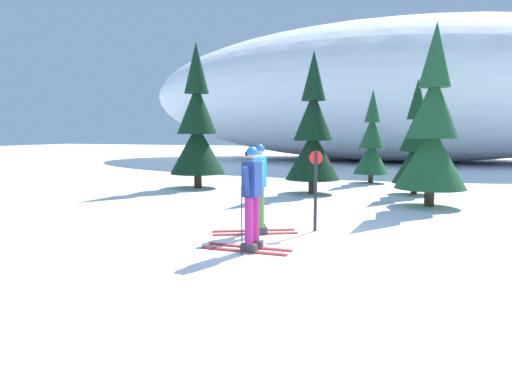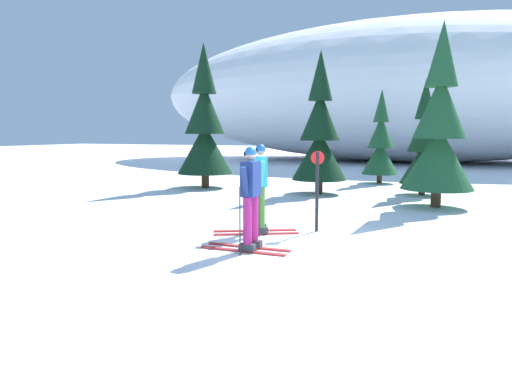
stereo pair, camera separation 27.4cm
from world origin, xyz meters
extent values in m
plane|color=white|center=(0.00, 0.00, 0.00)|extent=(120.00, 120.00, 0.00)
cube|color=red|center=(-1.43, -0.47, 0.01)|extent=(1.60, 0.11, 0.03)
cube|color=red|center=(-1.43, -0.16, 0.01)|extent=(1.60, 0.11, 0.03)
cube|color=#38383D|center=(-1.33, -0.47, 0.09)|extent=(0.28, 0.14, 0.12)
cube|color=#38383D|center=(-1.33, -0.16, 0.09)|extent=(0.28, 0.14, 0.12)
cylinder|color=#B7237A|center=(-1.33, -0.47, 0.56)|extent=(0.15, 0.15, 0.82)
cylinder|color=#B7237A|center=(-1.33, -0.16, 0.56)|extent=(0.15, 0.15, 0.82)
cube|color=navy|center=(-1.33, -0.31, 1.27)|extent=(0.24, 0.39, 0.61)
cylinder|color=navy|center=(-1.33, -0.56, 1.23)|extent=(0.10, 0.27, 0.58)
cylinder|color=navy|center=(-1.33, -0.07, 1.23)|extent=(0.10, 0.27, 0.58)
sphere|color=beige|center=(-1.33, -0.31, 1.70)|extent=(0.19, 0.19, 0.19)
sphere|color=#2366B2|center=(-1.33, -0.31, 1.73)|extent=(0.21, 0.21, 0.21)
cube|color=black|center=(-1.41, -0.31, 1.71)|extent=(0.04, 0.15, 0.07)
cylinder|color=#2D2D33|center=(-1.39, -0.65, 0.58)|extent=(0.02, 0.02, 1.17)
cylinder|color=#2D2D33|center=(-1.39, -0.65, 0.06)|extent=(0.07, 0.07, 0.01)
cylinder|color=#2D2D33|center=(-1.39, 0.02, 0.58)|extent=(0.02, 0.02, 1.17)
cylinder|color=#2D2D33|center=(-1.39, 0.02, 0.06)|extent=(0.07, 0.07, 0.01)
cube|color=red|center=(-1.73, 0.93, 0.01)|extent=(1.60, 0.89, 0.03)
cube|color=red|center=(-1.88, 1.22, 0.01)|extent=(1.60, 0.89, 0.03)
cube|color=#38383D|center=(-1.64, 0.97, 0.09)|extent=(0.31, 0.25, 0.12)
cube|color=#38383D|center=(-1.79, 1.27, 0.09)|extent=(0.31, 0.25, 0.12)
cylinder|color=#4C8433|center=(-1.64, 0.97, 0.56)|extent=(0.15, 0.15, 0.82)
cylinder|color=#4C8433|center=(-1.79, 1.27, 0.56)|extent=(0.15, 0.15, 0.82)
cube|color=#33B7D6|center=(-1.72, 1.12, 1.28)|extent=(0.40, 0.48, 0.61)
cylinder|color=#33B7D6|center=(-1.60, 0.89, 1.23)|extent=(0.21, 0.29, 0.58)
cylinder|color=#33B7D6|center=(-1.84, 1.35, 1.23)|extent=(0.21, 0.29, 0.58)
sphere|color=tan|center=(-1.72, 1.12, 1.71)|extent=(0.19, 0.19, 0.19)
sphere|color=#2366B2|center=(-1.72, 1.12, 1.74)|extent=(0.21, 0.21, 0.21)
cube|color=black|center=(-1.79, 1.08, 1.72)|extent=(0.10, 0.15, 0.07)
cylinder|color=#2D2D33|center=(-1.61, 0.78, 0.58)|extent=(0.02, 0.02, 1.16)
cylinder|color=#2D2D33|center=(-1.61, 0.78, 0.06)|extent=(0.07, 0.07, 0.01)
cylinder|color=#2D2D33|center=(-1.93, 1.40, 0.58)|extent=(0.02, 0.02, 1.16)
cylinder|color=#2D2D33|center=(-1.93, 1.40, 0.06)|extent=(0.07, 0.07, 0.01)
cylinder|color=#47301E|center=(-6.65, 7.87, 0.36)|extent=(0.29, 0.29, 0.72)
cone|color=black|center=(-6.65, 7.87, 1.46)|extent=(2.06, 2.06, 1.85)
cone|color=black|center=(-6.65, 7.87, 2.94)|extent=(1.49, 1.49, 1.85)
cone|color=black|center=(-6.65, 7.87, 4.42)|extent=(0.91, 0.91, 1.85)
cylinder|color=#47301E|center=(-2.22, 7.75, 0.32)|extent=(0.26, 0.26, 0.65)
cone|color=black|center=(-2.22, 7.75, 1.31)|extent=(1.85, 1.85, 1.65)
cone|color=black|center=(-2.22, 7.75, 2.63)|extent=(1.33, 1.33, 1.65)
cone|color=black|center=(-2.22, 7.75, 3.95)|extent=(0.81, 0.81, 1.65)
cylinder|color=#47301E|center=(-0.76, 11.91, 0.26)|extent=(0.21, 0.21, 0.51)
cone|color=#1E512D|center=(-0.76, 11.91, 1.04)|extent=(1.47, 1.47, 1.31)
cone|color=#1E512D|center=(-0.76, 11.91, 2.09)|extent=(1.06, 1.06, 1.31)
cone|color=#1E512D|center=(-0.76, 11.91, 3.14)|extent=(0.64, 0.64, 1.31)
cylinder|color=#47301E|center=(1.06, 8.70, 0.26)|extent=(0.21, 0.21, 0.52)
cone|color=#14381E|center=(1.06, 8.70, 1.05)|extent=(1.48, 1.48, 1.33)
cone|color=#14381E|center=(1.06, 8.70, 2.11)|extent=(1.07, 1.07, 1.33)
cone|color=#14381E|center=(1.06, 8.70, 3.17)|extent=(0.65, 0.65, 1.33)
cylinder|color=#47301E|center=(1.56, 6.12, 0.34)|extent=(0.27, 0.27, 0.68)
cone|color=#1E512D|center=(1.56, 6.12, 1.38)|extent=(1.95, 1.95, 1.75)
cone|color=#1E512D|center=(1.56, 6.12, 2.78)|extent=(1.41, 1.41, 1.75)
cone|color=#1E512D|center=(1.56, 6.12, 4.18)|extent=(0.86, 0.86, 1.75)
ellipsoid|color=white|center=(-0.83, 27.60, 4.84)|extent=(37.49, 19.47, 9.69)
cylinder|color=black|center=(-0.68, 1.71, 0.84)|extent=(0.07, 0.07, 1.67)
cylinder|color=red|center=(-0.68, 1.71, 1.55)|extent=(0.28, 0.02, 0.28)
camera|label=1|loc=(1.60, -7.96, 2.08)|focal=33.21mm
camera|label=2|loc=(1.85, -7.86, 2.08)|focal=33.21mm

